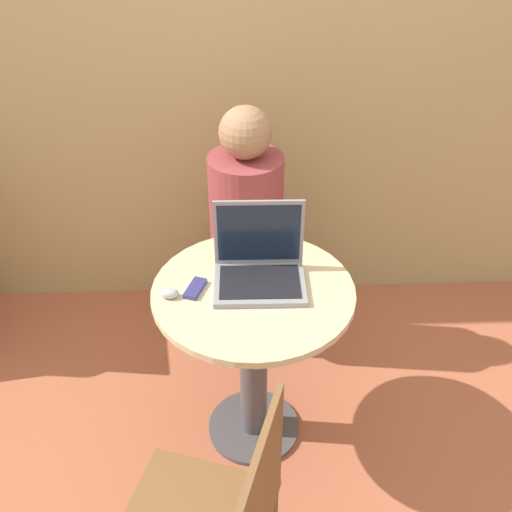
{
  "coord_description": "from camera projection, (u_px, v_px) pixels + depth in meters",
  "views": [
    {
      "loc": [
        -0.05,
        -1.57,
        1.99
      ],
      "look_at": [
        0.01,
        0.05,
        0.83
      ],
      "focal_mm": 42.0,
      "sensor_mm": 36.0,
      "label": 1
    }
  ],
  "objects": [
    {
      "name": "ground_plane",
      "position": [
        254.0,
        428.0,
        2.44
      ],
      "size": [
        12.0,
        12.0,
        0.0
      ],
      "primitive_type": "plane",
      "color": "#B26042"
    },
    {
      "name": "back_wall",
      "position": [
        245.0,
        35.0,
        2.44
      ],
      "size": [
        7.0,
        0.05,
        2.6
      ],
      "color": "tan",
      "rests_on": "ground_plane"
    },
    {
      "name": "round_table",
      "position": [
        253.0,
        336.0,
        2.14
      ],
      "size": [
        0.69,
        0.69,
        0.73
      ],
      "color": "#4C4C51",
      "rests_on": "ground_plane"
    },
    {
      "name": "laptop",
      "position": [
        259.0,
        265.0,
        2.02
      ],
      "size": [
        0.31,
        0.24,
        0.27
      ],
      "color": "gray",
      "rests_on": "round_table"
    },
    {
      "name": "cell_phone",
      "position": [
        195.0,
        288.0,
        2.0
      ],
      "size": [
        0.08,
        0.12,
        0.02
      ],
      "color": "navy",
      "rests_on": "round_table"
    },
    {
      "name": "computer_mouse",
      "position": [
        170.0,
        293.0,
        1.97
      ],
      "size": [
        0.06,
        0.04,
        0.03
      ],
      "color": "#B2B2B7",
      "rests_on": "round_table"
    },
    {
      "name": "person_seated",
      "position": [
        248.0,
        247.0,
        2.63
      ],
      "size": [
        0.36,
        0.49,
        1.16
      ],
      "color": "brown",
      "rests_on": "ground_plane"
    }
  ]
}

